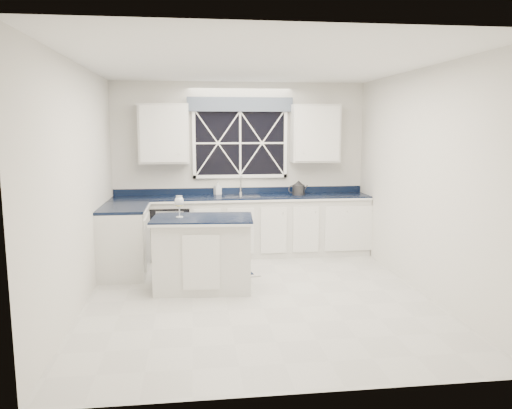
{
  "coord_description": "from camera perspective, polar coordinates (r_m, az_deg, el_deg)",
  "views": [
    {
      "loc": [
        -0.74,
        -5.69,
        1.99
      ],
      "look_at": [
        0.02,
        0.4,
        1.04
      ],
      "focal_mm": 35.0,
      "sensor_mm": 36.0,
      "label": 1
    }
  ],
  "objects": [
    {
      "name": "window",
      "position": [
        7.93,
        -1.82,
        7.61
      ],
      "size": [
        1.65,
        0.09,
        1.26
      ],
      "color": "black",
      "rests_on": "ground"
    },
    {
      "name": "soap_bottle",
      "position": [
        7.92,
        -4.41,
        1.91
      ],
      "size": [
        0.13,
        0.13,
        0.22
      ],
      "primitive_type": "imported",
      "rotation": [
        0.0,
        0.0,
        0.4
      ],
      "color": "silver",
      "rests_on": "countertop"
    },
    {
      "name": "ground",
      "position": [
        6.07,
        0.25,
        -10.38
      ],
      "size": [
        4.5,
        4.5,
        0.0
      ],
      "primitive_type": "plane",
      "color": "#B0B0AB",
      "rests_on": "ground"
    },
    {
      "name": "back_wall",
      "position": [
        8.0,
        -1.83,
        4.17
      ],
      "size": [
        4.0,
        0.1,
        2.7
      ],
      "primitive_type": "cube",
      "color": "silver",
      "rests_on": "ground"
    },
    {
      "name": "dishwasher",
      "position": [
        7.81,
        -9.67,
        -3.04
      ],
      "size": [
        0.6,
        0.58,
        0.82
      ],
      "primitive_type": "cube",
      "color": "black",
      "rests_on": "ground"
    },
    {
      "name": "base_cabinets",
      "position": [
        7.64,
        -3.95,
        -2.89
      ],
      "size": [
        3.99,
        1.6,
        0.9
      ],
      "color": "silver",
      "rests_on": "ground"
    },
    {
      "name": "wine_glass",
      "position": [
        6.14,
        -8.77,
        0.23
      ],
      "size": [
        0.11,
        0.11,
        0.26
      ],
      "color": "silver",
      "rests_on": "island"
    },
    {
      "name": "countertop",
      "position": [
        7.75,
        -1.61,
        0.82
      ],
      "size": [
        3.98,
        0.64,
        0.04
      ],
      "primitive_type": "cube",
      "color": "black",
      "rests_on": "base_cabinets"
    },
    {
      "name": "rug",
      "position": [
        7.0,
        -5.79,
        -7.72
      ],
      "size": [
        1.48,
        1.07,
        0.02
      ],
      "rotation": [
        0.0,
        0.0,
        0.21
      ],
      "color": "#B9B9B4",
      "rests_on": "ground"
    },
    {
      "name": "island",
      "position": [
        6.23,
        -6.07,
        -5.54
      ],
      "size": [
        1.27,
        0.83,
        0.91
      ],
      "rotation": [
        0.0,
        0.0,
        -0.08
      ],
      "color": "silver",
      "rests_on": "ground"
    },
    {
      "name": "kettle",
      "position": [
        7.9,
        4.86,
        1.86
      ],
      "size": [
        0.32,
        0.21,
        0.23
      ],
      "rotation": [
        0.0,
        0.0,
        0.1
      ],
      "color": "#2E2E31",
      "rests_on": "countertop"
    },
    {
      "name": "upper_cabinets",
      "position": [
        7.8,
        -1.74,
        8.1
      ],
      "size": [
        3.1,
        0.34,
        0.9
      ],
      "color": "silver",
      "rests_on": "ground"
    },
    {
      "name": "faucet",
      "position": [
        7.92,
        -1.75,
        2.3
      ],
      "size": [
        0.05,
        0.2,
        0.3
      ],
      "color": "silver",
      "rests_on": "countertop"
    }
  ]
}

